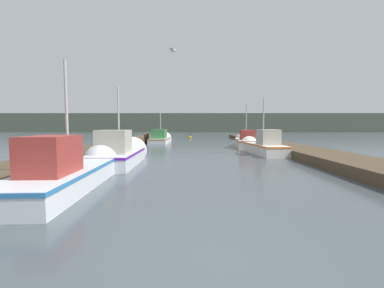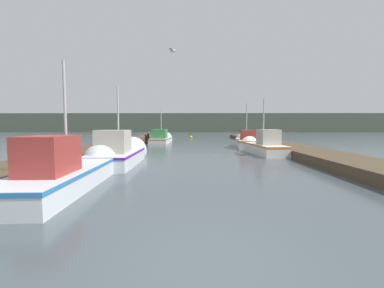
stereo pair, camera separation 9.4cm
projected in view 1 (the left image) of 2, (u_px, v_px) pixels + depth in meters
name	position (u px, v px, depth m)	size (l,w,h in m)	color
ground_plane	(215.00, 267.00, 3.34)	(200.00, 200.00, 0.00)	#424C51
dock_left	(112.00, 147.00, 19.32)	(2.61, 40.00, 0.45)	#4C3D2B
dock_right	(283.00, 147.00, 19.24)	(2.61, 40.00, 0.45)	#4C3D2B
distant_shore_ridge	(194.00, 123.00, 76.21)	(120.00, 16.00, 5.07)	#4C5647
fishing_boat_0	(72.00, 171.00, 7.83)	(1.86, 6.04, 4.18)	silver
fishing_boat_1	(121.00, 153.00, 12.66)	(1.96, 5.70, 4.24)	silver
fishing_boat_2	(261.00, 146.00, 17.08)	(1.88, 5.86, 3.95)	silver
fishing_boat_3	(246.00, 141.00, 22.01)	(2.16, 6.00, 4.12)	silver
fishing_boat_4	(161.00, 138.00, 27.55)	(1.93, 5.63, 4.10)	silver
mooring_piling_0	(145.00, 138.00, 26.04)	(0.27, 0.27, 1.03)	#473523
mooring_piling_1	(147.00, 137.00, 26.54)	(0.34, 0.34, 1.15)	#473523
channel_buoy	(190.00, 137.00, 36.46)	(0.47, 0.47, 0.97)	gold
seagull_lead	(173.00, 51.00, 10.88)	(0.31, 0.56, 0.12)	white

